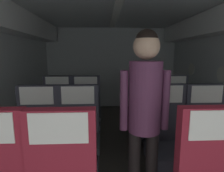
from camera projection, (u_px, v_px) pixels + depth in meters
ground at (120, 159)px, 2.56m from camera, size 3.71×5.65×0.02m
fuselage_shell at (119, 45)px, 2.56m from camera, size 3.59×5.30×2.19m
seat_b_left_window at (37, 145)px, 2.00m from camera, size 0.49×0.52×1.10m
seat_b_left_aisle at (78, 144)px, 2.03m from camera, size 0.49×0.52×1.10m
seat_b_right_aisle at (207, 142)px, 2.08m from camera, size 0.49×0.52×1.10m
seat_b_right_window at (167, 142)px, 2.08m from camera, size 0.49×0.52×1.10m
seat_c_left_window at (57, 117)px, 2.90m from camera, size 0.49×0.52×1.10m
seat_c_left_aisle at (86, 117)px, 2.91m from camera, size 0.49×0.52×1.10m
seat_c_right_aisle at (175, 115)px, 2.98m from camera, size 0.49×0.52×1.10m
seat_c_right_window at (148, 116)px, 2.95m from camera, size 0.49×0.52×1.10m
flight_attendant at (145, 104)px, 1.57m from camera, size 0.43×0.28×1.65m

